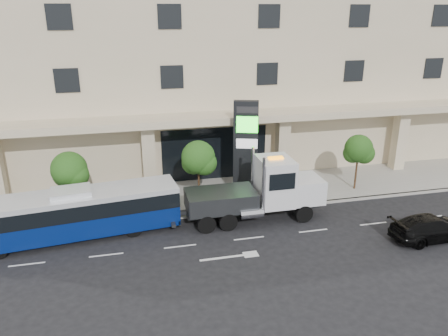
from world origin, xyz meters
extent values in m
plane|color=black|center=(0.00, 0.00, 0.00)|extent=(120.00, 120.00, 0.00)
cube|color=gray|center=(0.00, 5.00, 0.07)|extent=(120.00, 6.00, 0.15)
cube|color=gray|center=(0.00, 2.00, 0.07)|extent=(120.00, 0.30, 0.15)
cube|color=#C3B592|center=(0.00, 15.50, 10.00)|extent=(60.00, 15.00, 20.00)
cube|color=#C3B592|center=(0.00, 6.80, 5.20)|extent=(60.00, 2.80, 0.50)
cube|color=black|center=(0.00, 7.97, 2.15)|extent=(8.00, 0.12, 4.00)
cube|color=#C3B592|center=(-5.00, 6.80, 2.60)|extent=(0.90, 0.90, 4.90)
cube|color=#C3B592|center=(5.00, 6.80, 2.60)|extent=(0.90, 0.90, 4.90)
cube|color=#C3B592|center=(15.00, 6.80, 2.60)|extent=(0.90, 0.90, 4.90)
cylinder|color=#422B19|center=(-10.00, 3.60, 1.55)|extent=(0.14, 0.14, 2.80)
sphere|color=#254814|center=(-10.00, 3.60, 3.27)|extent=(2.20, 2.20, 2.20)
sphere|color=#254814|center=(-9.65, 3.40, 2.95)|extent=(1.65, 1.65, 1.65)
sphere|color=#254814|center=(-10.30, 3.80, 2.87)|extent=(1.54, 1.54, 1.54)
cylinder|color=#422B19|center=(-2.00, 3.60, 1.62)|extent=(0.14, 0.14, 2.94)
sphere|color=#254814|center=(-2.00, 3.60, 3.43)|extent=(2.20, 2.20, 2.20)
sphere|color=#254814|center=(-1.65, 3.40, 3.09)|extent=(1.65, 1.65, 1.65)
sphere|color=#254814|center=(-2.30, 3.80, 3.01)|extent=(1.54, 1.54, 1.54)
cylinder|color=#422B19|center=(9.50, 3.60, 1.51)|extent=(0.14, 0.14, 2.73)
sphere|color=#254814|center=(9.50, 3.60, 3.19)|extent=(2.00, 2.00, 2.00)
sphere|color=#254814|center=(9.85, 3.40, 2.88)|extent=(1.50, 1.50, 1.50)
sphere|color=#254814|center=(9.20, 3.80, 2.80)|extent=(1.40, 1.40, 1.40)
cylinder|color=black|center=(-13.77, 1.51, 0.49)|extent=(1.02, 0.41, 0.99)
cylinder|color=black|center=(-6.46, 0.26, 0.49)|extent=(1.02, 0.41, 0.99)
cylinder|color=black|center=(-6.70, 2.32, 0.49)|extent=(1.02, 0.41, 0.99)
cube|color=navy|center=(-9.72, 0.93, 0.94)|extent=(12.07, 3.81, 1.19)
cube|color=black|center=(-9.72, 0.93, 1.98)|extent=(12.08, 3.85, 0.89)
cube|color=silver|center=(-9.72, 0.93, 2.57)|extent=(12.07, 3.81, 0.30)
cube|color=silver|center=(-9.72, 0.93, 2.87)|extent=(2.34, 1.82, 0.30)
cube|color=#2D3033|center=(-3.88, 1.60, 0.45)|extent=(0.42, 2.47, 0.30)
cube|color=#2D3033|center=(1.02, 0.80, 0.80)|extent=(8.55, 1.01, 0.40)
cube|color=silver|center=(4.29, 0.79, 1.76)|extent=(2.01, 2.31, 1.51)
cube|color=silver|center=(5.30, 0.79, 1.76)|extent=(0.08, 2.01, 1.21)
cube|color=silver|center=(2.28, 0.80, 2.46)|extent=(2.01, 2.52, 2.92)
cube|color=black|center=(3.23, 0.79, 2.92)|extent=(0.10, 2.21, 1.21)
cylinder|color=silver|center=(1.17, -0.31, 2.72)|extent=(0.18, 0.18, 3.42)
cylinder|color=silver|center=(1.17, 1.90, 2.72)|extent=(0.18, 0.18, 3.42)
cube|color=#2D3033|center=(-1.14, 0.80, 1.56)|extent=(4.23, 2.42, 1.11)
cube|color=#2D3033|center=(-3.55, 0.80, 0.96)|extent=(1.61, 0.28, 0.22)
cube|color=#2D3033|center=(-4.16, 0.80, 0.55)|extent=(0.25, 1.81, 0.18)
cube|color=orange|center=(2.28, 0.80, 3.97)|extent=(0.91, 0.35, 0.14)
cylinder|color=black|center=(3.89, -0.26, 0.55)|extent=(1.11, 0.32, 1.11)
cylinder|color=black|center=(3.89, 1.85, 0.55)|extent=(1.11, 0.32, 1.11)
cylinder|color=black|center=(-0.94, -0.26, 0.55)|extent=(1.11, 0.32, 1.11)
cylinder|color=black|center=(-0.94, 1.85, 0.55)|extent=(1.11, 0.32, 1.11)
cylinder|color=black|center=(-2.25, -0.26, 0.55)|extent=(1.11, 0.32, 1.11)
cylinder|color=black|center=(-2.25, 1.85, 0.55)|extent=(1.11, 0.32, 1.11)
imported|color=black|center=(10.16, -3.91, 0.72)|extent=(5.03, 2.24, 1.43)
cube|color=black|center=(1.47, 4.61, 3.46)|extent=(1.75, 1.05, 6.63)
cube|color=#25D623|center=(1.47, 4.30, 5.23)|extent=(1.38, 0.51, 1.10)
cube|color=silver|center=(1.47, 4.30, 3.90)|extent=(1.38, 0.51, 0.66)
cube|color=#262628|center=(1.47, 4.30, 6.22)|extent=(1.38, 0.51, 0.44)
camera|label=1|loc=(-6.50, -22.87, 12.46)|focal=35.00mm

